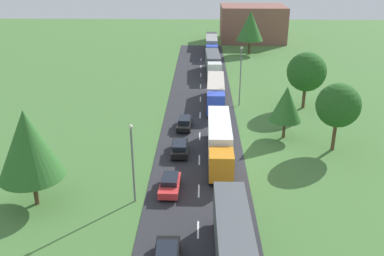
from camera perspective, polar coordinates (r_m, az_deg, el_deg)
road at (r=41.01m, az=0.91°, el=-8.64°), size 10.00×140.00×0.06m
lane_marking_centre at (r=38.08m, az=0.86°, el=-11.27°), size 0.16×120.18×0.01m
truck_lead at (r=30.39m, az=5.82°, el=-16.34°), size 2.65×14.26×3.75m
truck_second at (r=46.92m, az=3.73°, el=-1.50°), size 2.58×13.45×3.77m
truck_third at (r=63.60m, az=3.21°, el=4.94°), size 2.79×12.63×3.55m
truck_fourth at (r=80.60m, az=2.85°, el=8.76°), size 2.83×12.43×3.72m
truck_fifth at (r=97.75m, az=2.66°, el=11.19°), size 2.64×14.47×3.74m
car_second at (r=32.35m, az=-3.40°, el=-16.68°), size 1.91×3.98×1.40m
car_third at (r=40.77m, az=-3.01°, el=-7.53°), size 1.95×4.27×1.51m
car_fourth at (r=47.99m, az=-1.67°, el=-2.68°), size 1.92×4.39×1.46m
car_fifth at (r=55.09m, az=-1.02°, el=0.70°), size 1.96×4.45×1.39m
lamppost_second at (r=37.97m, az=-8.00°, el=-4.23°), size 0.36×0.36×7.64m
lamppost_third at (r=62.81m, az=6.54°, el=7.28°), size 0.36×0.36×8.90m
tree_oak at (r=97.35m, az=7.85°, el=13.47°), size 5.89×5.89×9.62m
tree_birch at (r=52.38m, az=12.57°, el=3.18°), size 3.91×3.91×6.57m
tree_maple at (r=39.15m, az=-21.22°, el=-2.08°), size 5.72×5.72×9.12m
tree_pine at (r=50.21m, az=19.08°, el=2.88°), size 4.99×4.99×7.96m
tree_elm at (r=63.47m, az=15.16°, el=7.29°), size 5.64×5.64×8.29m
distant_building at (r=113.91m, az=8.12°, el=13.77°), size 16.28×12.91×8.92m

